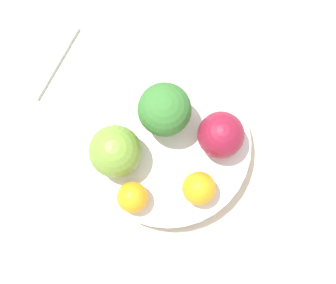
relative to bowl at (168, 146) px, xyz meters
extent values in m
plane|color=gray|center=(0.00, 0.00, -0.03)|extent=(6.00, 6.00, 0.00)
cube|color=beige|center=(0.00, 0.00, -0.02)|extent=(1.20, 1.20, 0.02)
cylinder|color=white|center=(0.00, 0.00, 0.00)|extent=(0.21, 0.21, 0.03)
cylinder|color=#99C17A|center=(0.03, 0.01, 0.02)|extent=(0.02, 0.02, 0.02)
sphere|color=#387A33|center=(0.03, 0.01, 0.06)|extent=(0.06, 0.06, 0.06)
sphere|color=maroon|center=(0.02, -0.06, 0.04)|extent=(0.06, 0.06, 0.06)
sphere|color=olive|center=(-0.03, 0.06, 0.05)|extent=(0.06, 0.06, 0.06)
sphere|color=orange|center=(-0.05, -0.05, 0.03)|extent=(0.04, 0.04, 0.04)
sphere|color=orange|center=(-0.07, 0.03, 0.03)|extent=(0.04, 0.04, 0.04)
cube|color=silver|center=(0.10, 0.23, -0.01)|extent=(0.14, 0.16, 0.01)
camera|label=1|loc=(-0.10, -0.02, 0.59)|focal=50.00mm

